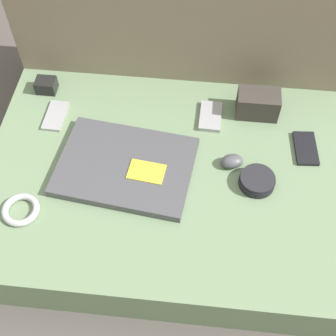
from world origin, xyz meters
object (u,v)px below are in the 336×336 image
speaker_puck (257,181)px  phone_silver (306,148)px  laptop (126,166)px  charger_brick (46,85)px  camera_pouch (258,104)px  computer_mouse (232,161)px  phone_small (56,116)px  phone_black (211,116)px

speaker_puck → phone_silver: speaker_puck is taller
laptop → charger_brick: bearing=143.7°
laptop → camera_pouch: (0.33, 0.23, 0.03)m
computer_mouse → charger_brick: 0.58m
phone_small → camera_pouch: 0.56m
laptop → camera_pouch: bearing=41.4°
computer_mouse → phone_small: 0.50m
phone_black → phone_small: (-0.43, -0.04, -0.00)m
phone_silver → phone_black: 0.27m
speaker_puck → phone_black: size_ratio=0.86×
speaker_puck → camera_pouch: 0.24m
phone_silver → charger_brick: charger_brick is taller
phone_small → camera_pouch: size_ratio=0.94×
phone_silver → phone_small: phone_silver is taller
camera_pouch → charger_brick: (-0.60, 0.03, -0.02)m
computer_mouse → phone_small: (-0.49, 0.11, -0.01)m
computer_mouse → phone_silver: computer_mouse is taller
computer_mouse → charger_brick: (-0.54, 0.21, 0.00)m
speaker_puck → phone_silver: bearing=43.5°
laptop → camera_pouch: camera_pouch is taller
computer_mouse → camera_pouch: camera_pouch is taller
phone_silver → phone_black: (-0.25, 0.08, 0.00)m
laptop → phone_silver: (0.46, 0.11, -0.01)m
computer_mouse → charger_brick: charger_brick is taller
computer_mouse → phone_black: size_ratio=0.63×
computer_mouse → phone_black: 0.17m
phone_small → charger_brick: charger_brick is taller
computer_mouse → phone_small: size_ratio=0.61×
computer_mouse → charger_brick: bearing=143.6°
phone_black → speaker_puck: bearing=-57.4°
computer_mouse → phone_black: (-0.06, 0.16, -0.01)m
phone_black → phone_small: 0.43m
laptop → phone_black: size_ratio=3.46×
speaker_puck → phone_small: 0.58m
phone_silver → phone_black: phone_black is taller
computer_mouse → speaker_puck: size_ratio=0.73×
charger_brick → speaker_puck: bearing=-23.7°
speaker_puck → phone_black: bearing=121.2°
speaker_puck → camera_pouch: size_ratio=0.79×
charger_brick → phone_black: bearing=-6.8°
phone_silver → laptop: bearing=-170.7°
computer_mouse → phone_silver: (0.19, 0.07, -0.01)m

